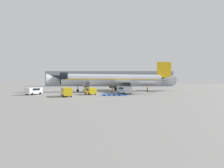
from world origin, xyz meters
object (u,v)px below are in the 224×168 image
airliner (115,80)px  ground_crew_2 (126,89)px  service_van_0 (124,89)px  terminal_building (109,79)px  service_van_2 (34,90)px  ground_crew_0 (112,89)px  service_van_3 (90,90)px  fuel_tanker (125,85)px  boarding_stairs_forward (87,89)px  service_van_1 (66,91)px  ground_crew_1 (147,89)px

airliner → ground_crew_2: (3.58, -3.27, -2.96)m
service_van_0 → terminal_building: size_ratio=0.06×
service_van_2 → airliner: bearing=-121.8°
service_van_0 → ground_crew_0: (-3.35, 7.12, -0.19)m
service_van_3 → ground_crew_2: bearing=-156.8°
fuel_tanker → boarding_stairs_forward: bearing=-105.5°
service_van_2 → boarding_stairs_forward: bearing=-121.4°
service_van_2 → service_van_0: bearing=-151.4°
service_van_1 → service_van_2: (-9.72, 5.21, -0.10)m
boarding_stairs_forward → service_van_2: size_ratio=1.17×
service_van_1 → ground_crew_0: size_ratio=3.26×
ground_crew_1 → terminal_building: 83.26m
service_van_0 → service_van_1: 16.25m
ground_crew_0 → service_van_0: bearing=-90.7°
terminal_building → airliner: bearing=-87.7°
ground_crew_0 → ground_crew_2: bearing=4.0°
ground_crew_2 → terminal_building: size_ratio=0.02×
service_van_0 → service_van_2: size_ratio=1.21×
terminal_building → ground_crew_0: bearing=-88.6°
fuel_tanker → service_van_1: size_ratio=1.78×
boarding_stairs_forward → service_van_1: boarding_stairs_forward is taller
fuel_tanker → terminal_building: 57.68m
airliner → service_van_0: 13.52m
boarding_stairs_forward → ground_crew_0: 7.87m
airliner → service_van_2: (-21.09, -16.65, -2.77)m
boarding_stairs_forward → service_van_0: bearing=-42.6°
boarding_stairs_forward → ground_crew_1: bearing=0.1°
service_van_2 → terminal_building: (17.88, 96.51, 4.75)m
fuel_tanker → ground_crew_1: (5.82, -24.99, -0.77)m
service_van_0 → service_van_3: 9.49m
fuel_tanker → ground_crew_2: bearing=-83.6°
service_van_0 → ground_crew_1: size_ratio=3.20×
service_van_3 → fuel_tanker: bearing=-134.7°
service_van_1 → terminal_building: 102.15m
service_van_1 → ground_crew_2: bearing=28.1°
fuel_tanker → ground_crew_0: 29.52m
service_van_1 → ground_crew_1: 29.78m
service_van_3 → terminal_building: terminal_building is taller
service_van_0 → boarding_stairs_forward: bearing=127.9°
ground_crew_2 → service_van_3: bearing=172.1°
service_van_3 → terminal_building: 96.05m
ground_crew_0 → ground_crew_1: 12.56m
boarding_stairs_forward → ground_crew_1: boarding_stairs_forward is taller
service_van_0 → service_van_3: size_ratio=1.21×
service_van_2 → ground_crew_2: service_van_2 is taller
boarding_stairs_forward → fuel_tanker: size_ratio=0.54×
service_van_0 → ground_crew_2: bearing=59.4°
boarding_stairs_forward → fuel_tanker: (13.94, 29.79, 0.81)m
service_van_3 → ground_crew_0: 11.55m
service_van_2 → terminal_building: terminal_building is taller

